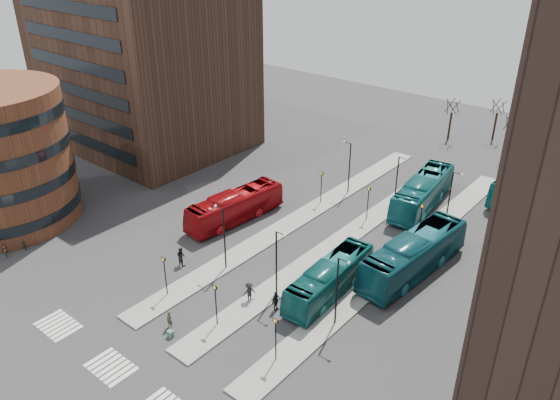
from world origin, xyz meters
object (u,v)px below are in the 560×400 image
Objects in this scene: suitcase at (171,334)px; bicycle_far at (23,243)px; commuter_c at (249,292)px; teal_bus_a at (330,278)px; teal_bus_d at (524,182)px; teal_bus_b at (423,192)px; traveller at (169,320)px; commuter_b at (276,301)px; bicycle_mid at (5,250)px; teal_bus_c at (414,254)px; red_bus at (235,207)px; commuter_a at (181,256)px.

bicycle_far reaches higher than suitcase.
bicycle_far is (-22.43, -7.86, -0.44)m from commuter_c.
teal_bus_a is 29.87m from teal_bus_d.
teal_bus_b is 31.51m from traveller.
teal_bus_b is 7.20× the size of commuter_b.
teal_bus_d is (6.39, 29.18, 0.27)m from teal_bus_a.
bicycle_mid is (-25.63, -34.22, -1.23)m from teal_bus_b.
bicycle_mid is (-22.43, -9.66, -0.37)m from commuter_c.
bicycle_mid is 1.80m from bicycle_far.
teal_bus_c is at bearing -29.75° from commuter_b.
teal_bus_d is 7.21× the size of commuter_b.
red_bus reaches higher than suitcase.
teal_bus_a is at bearing 56.43° from traveller.
teal_bus_b is at bearing 90.81° from teal_bus_a.
teal_bus_c is 7.36× the size of commuter_c.
teal_bus_d is 6.89× the size of commuter_a.
commuter_c is 1.02× the size of bicycle_mid.
commuter_b reaches higher than bicycle_mid.
teal_bus_d is at bearing -18.95° from bicycle_mid.
bicycle_far is (-11.99, -17.04, -1.15)m from red_bus.
teal_bus_a is 5.85× the size of commuter_a.
commuter_b is (12.90, -8.68, -0.73)m from red_bus.
teal_bus_d is 7.06× the size of commuter_c.
teal_bus_d is at bearing 69.07° from suitcase.
teal_bus_a reaches higher than suitcase.
commuter_a reaches higher than commuter_b.
red_bus reaches higher than commuter_b.
suitcase is at bearing 148.52° from commuter_b.
red_bus is (-8.83, 16.27, 1.33)m from suitcase.
teal_bus_d is at bearing 88.49° from teal_bus_c.
bicycle_far is (-24.89, -8.36, -0.42)m from commuter_b.
bicycle_mid is (-30.85, -22.14, -1.31)m from teal_bus_c.
teal_bus_c is (10.03, 19.57, 1.56)m from suitcase.
red_bus is 6.54× the size of bicycle_mid.
teal_bus_c is at bearing 57.43° from traveller.
bicycle_far is at bearing -157.14° from teal_bus_a.
teal_bus_d reaches higher than commuter_a.
teal_bus_d reaches higher than bicycle_mid.
commuter_a is 17.00m from bicycle_mid.
red_bus reaches higher than commuter_a.
traveller reaches higher than bicycle_mid.
teal_bus_a is at bearing 161.60° from commuter_c.
bicycle_far is at bearing -141.72° from teal_bus_c.
teal_bus_a reaches higher than commuter_c.
teal_bus_b is at bearing -115.76° from commuter_a.
bicycle_mid is at bearing 33.93° from commuter_a.
suitcase is at bearing -55.87° from red_bus.
commuter_a is (-6.80, 7.04, 0.64)m from suitcase.
commuter_a is 1.05× the size of bicycle_far.
commuter_a is 1.02× the size of commuter_c.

